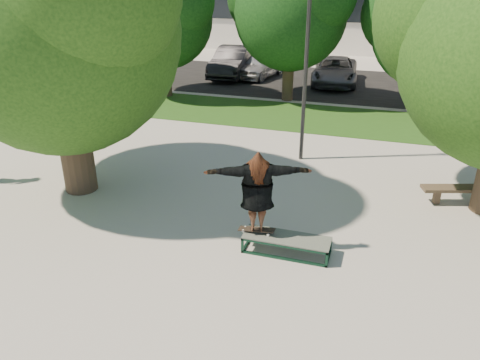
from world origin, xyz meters
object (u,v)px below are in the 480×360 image
(lamppost, at_px, (306,56))
(tree_left, at_px, (55,16))
(car_grey, at_px, (335,71))
(car_dark, at_px, (233,62))
(car_silver_b, at_px, (445,77))
(grind_box, at_px, (286,245))
(car_silver_a, at_px, (260,65))

(lamppost, bearing_deg, tree_left, -143.58)
(tree_left, height_order, car_grey, tree_left)
(car_dark, relative_size, car_grey, 1.02)
(car_silver_b, bearing_deg, grind_box, -99.04)
(tree_left, bearing_deg, car_dark, 92.69)
(car_dark, distance_m, car_silver_b, 10.86)
(grind_box, relative_size, car_silver_a, 0.46)
(lamppost, xyz_separation_m, car_grey, (-0.40, 11.04, -2.49))
(tree_left, height_order, car_silver_a, tree_left)
(tree_left, relative_size, car_dark, 1.47)
(lamppost, xyz_separation_m, car_silver_b, (4.86, 10.81, -2.43))
(lamppost, distance_m, car_silver_b, 12.10)
(grind_box, relative_size, car_dark, 0.37)
(grind_box, bearing_deg, car_dark, 112.18)
(lamppost, bearing_deg, grind_box, -82.13)
(lamppost, bearing_deg, car_dark, 118.24)
(lamppost, xyz_separation_m, car_silver_a, (-4.50, 11.42, -2.49))
(tree_left, distance_m, lamppost, 6.70)
(tree_left, relative_size, car_grey, 1.50)
(tree_left, distance_m, car_silver_b, 18.25)
(car_grey, bearing_deg, car_dark, 173.56)
(car_dark, distance_m, car_grey, 5.60)
(car_dark, height_order, car_grey, car_dark)
(lamppost, distance_m, grind_box, 6.17)
(grind_box, bearing_deg, car_grey, 93.99)
(tree_left, height_order, car_dark, tree_left)
(tree_left, xyz_separation_m, grind_box, (6.03, -1.46, -4.23))
(tree_left, height_order, lamppost, tree_left)
(tree_left, height_order, car_silver_b, tree_left)
(grind_box, distance_m, car_dark, 17.86)
(lamppost, xyz_separation_m, grind_box, (0.74, -5.36, -2.96))
(lamppost, relative_size, grind_box, 3.39)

